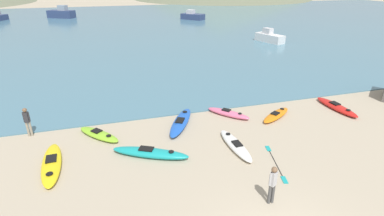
{
  "coord_description": "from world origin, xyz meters",
  "views": [
    {
      "loc": [
        -4.37,
        -4.9,
        7.38
      ],
      "look_at": [
        0.05,
        9.97,
        0.5
      ],
      "focal_mm": 28.0,
      "sensor_mm": 36.0,
      "label": 1
    }
  ],
  "objects_px": {
    "kayak_on_sand_0": "(336,107)",
    "kayak_on_sand_1": "(276,115)",
    "kayak_on_sand_2": "(52,164)",
    "kayak_on_sand_4": "(181,122)",
    "loose_paddle": "(276,163)",
    "person_near_foreground": "(273,183)",
    "person_near_waterline": "(27,120)",
    "kayak_on_sand_3": "(228,113)",
    "kayak_on_sand_5": "(150,153)",
    "moored_boat_2": "(193,16)",
    "kayak_on_sand_7": "(235,145)",
    "moored_boat_1": "(269,37)",
    "kayak_on_sand_6": "(99,134)",
    "moored_boat_3": "(61,13)"
  },
  "relations": [
    {
      "from": "kayak_on_sand_1",
      "to": "kayak_on_sand_3",
      "type": "distance_m",
      "value": 2.71
    },
    {
      "from": "moored_boat_2",
      "to": "kayak_on_sand_5",
      "type": "bearing_deg",
      "value": -109.03
    },
    {
      "from": "kayak_on_sand_0",
      "to": "kayak_on_sand_1",
      "type": "relative_size",
      "value": 1.25
    },
    {
      "from": "kayak_on_sand_2",
      "to": "kayak_on_sand_7",
      "type": "bearing_deg",
      "value": -5.8
    },
    {
      "from": "kayak_on_sand_2",
      "to": "kayak_on_sand_6",
      "type": "height_order",
      "value": "kayak_on_sand_6"
    },
    {
      "from": "kayak_on_sand_1",
      "to": "person_near_foreground",
      "type": "xyz_separation_m",
      "value": [
        -3.91,
        -6.14,
        0.73
      ]
    },
    {
      "from": "kayak_on_sand_0",
      "to": "kayak_on_sand_7",
      "type": "bearing_deg",
      "value": -162.98
    },
    {
      "from": "moored_boat_1",
      "to": "moored_boat_2",
      "type": "relative_size",
      "value": 0.89
    },
    {
      "from": "loose_paddle",
      "to": "person_near_foreground",
      "type": "bearing_deg",
      "value": -125.16
    },
    {
      "from": "kayak_on_sand_4",
      "to": "kayak_on_sand_7",
      "type": "xyz_separation_m",
      "value": [
        1.85,
        -3.0,
        -0.02
      ]
    },
    {
      "from": "person_near_waterline",
      "to": "kayak_on_sand_1",
      "type": "bearing_deg",
      "value": -7.01
    },
    {
      "from": "kayak_on_sand_6",
      "to": "moored_boat_3",
      "type": "distance_m",
      "value": 49.72
    },
    {
      "from": "person_near_waterline",
      "to": "moored_boat_1",
      "type": "relative_size",
      "value": 0.39
    },
    {
      "from": "kayak_on_sand_6",
      "to": "moored_boat_2",
      "type": "xyz_separation_m",
      "value": [
        16.9,
        40.2,
        0.5
      ]
    },
    {
      "from": "person_near_waterline",
      "to": "person_near_foreground",
      "type": "bearing_deg",
      "value": -40.5
    },
    {
      "from": "kayak_on_sand_5",
      "to": "moored_boat_2",
      "type": "distance_m",
      "value": 45.15
    },
    {
      "from": "kayak_on_sand_6",
      "to": "loose_paddle",
      "type": "distance_m",
      "value": 8.56
    },
    {
      "from": "kayak_on_sand_5",
      "to": "kayak_on_sand_6",
      "type": "height_order",
      "value": "kayak_on_sand_5"
    },
    {
      "from": "kayak_on_sand_6",
      "to": "person_near_foreground",
      "type": "xyz_separation_m",
      "value": [
        5.77,
        -6.65,
        0.72
      ]
    },
    {
      "from": "moored_boat_1",
      "to": "moored_boat_2",
      "type": "bearing_deg",
      "value": 97.82
    },
    {
      "from": "moored_boat_3",
      "to": "kayak_on_sand_0",
      "type": "bearing_deg",
      "value": -68.26
    },
    {
      "from": "kayak_on_sand_2",
      "to": "loose_paddle",
      "type": "bearing_deg",
      "value": -15.08
    },
    {
      "from": "moored_boat_2",
      "to": "loose_paddle",
      "type": "height_order",
      "value": "moored_boat_2"
    },
    {
      "from": "kayak_on_sand_4",
      "to": "person_near_waterline",
      "type": "xyz_separation_m",
      "value": [
        -7.54,
        0.98,
        0.7
      ]
    },
    {
      "from": "kayak_on_sand_6",
      "to": "person_near_foreground",
      "type": "height_order",
      "value": "person_near_foreground"
    },
    {
      "from": "kayak_on_sand_2",
      "to": "person_near_foreground",
      "type": "relative_size",
      "value": 2.29
    },
    {
      "from": "kayak_on_sand_1",
      "to": "kayak_on_sand_5",
      "type": "distance_m",
      "value": 7.76
    },
    {
      "from": "kayak_on_sand_0",
      "to": "kayak_on_sand_7",
      "type": "height_order",
      "value": "kayak_on_sand_0"
    },
    {
      "from": "kayak_on_sand_2",
      "to": "moored_boat_1",
      "type": "distance_m",
      "value": 29.8
    },
    {
      "from": "kayak_on_sand_2",
      "to": "moored_boat_2",
      "type": "xyz_separation_m",
      "value": [
        18.83,
        42.28,
        0.51
      ]
    },
    {
      "from": "kayak_on_sand_0",
      "to": "moored_boat_1",
      "type": "xyz_separation_m",
      "value": [
        6.17,
        18.72,
        0.46
      ]
    },
    {
      "from": "person_near_waterline",
      "to": "kayak_on_sand_2",
      "type": "bearing_deg",
      "value": -66.8
    },
    {
      "from": "kayak_on_sand_2",
      "to": "kayak_on_sand_4",
      "type": "bearing_deg",
      "value": 19.48
    },
    {
      "from": "kayak_on_sand_1",
      "to": "kayak_on_sand_4",
      "type": "xyz_separation_m",
      "value": [
        -5.43,
        0.62,
        0.03
      ]
    },
    {
      "from": "moored_boat_1",
      "to": "kayak_on_sand_6",
      "type": "bearing_deg",
      "value": -137.65
    },
    {
      "from": "kayak_on_sand_1",
      "to": "kayak_on_sand_2",
      "type": "bearing_deg",
      "value": -172.31
    },
    {
      "from": "kayak_on_sand_3",
      "to": "moored_boat_2",
      "type": "relative_size",
      "value": 0.54
    },
    {
      "from": "kayak_on_sand_7",
      "to": "person_near_waterline",
      "type": "distance_m",
      "value": 10.23
    },
    {
      "from": "kayak_on_sand_4",
      "to": "loose_paddle",
      "type": "relative_size",
      "value": 1.25
    },
    {
      "from": "kayak_on_sand_6",
      "to": "person_near_foreground",
      "type": "bearing_deg",
      "value": -49.07
    },
    {
      "from": "kayak_on_sand_2",
      "to": "person_near_waterline",
      "type": "xyz_separation_m",
      "value": [
        -1.36,
        3.17,
        0.74
      ]
    },
    {
      "from": "kayak_on_sand_5",
      "to": "moored_boat_3",
      "type": "height_order",
      "value": "moored_boat_3"
    },
    {
      "from": "kayak_on_sand_3",
      "to": "moored_boat_1",
      "type": "xyz_separation_m",
      "value": [
        12.78,
        17.73,
        0.45
      ]
    },
    {
      "from": "moored_boat_1",
      "to": "loose_paddle",
      "type": "xyz_separation_m",
      "value": [
        -12.68,
        -22.72,
        -0.6
      ]
    },
    {
      "from": "kayak_on_sand_3",
      "to": "person_near_waterline",
      "type": "height_order",
      "value": "person_near_waterline"
    },
    {
      "from": "kayak_on_sand_3",
      "to": "person_near_foreground",
      "type": "xyz_separation_m",
      "value": [
        -1.38,
        -7.09,
        0.7
      ]
    },
    {
      "from": "kayak_on_sand_0",
      "to": "kayak_on_sand_5",
      "type": "height_order",
      "value": "kayak_on_sand_5"
    },
    {
      "from": "kayak_on_sand_2",
      "to": "moored_boat_2",
      "type": "distance_m",
      "value": 46.29
    },
    {
      "from": "moored_boat_3",
      "to": "kayak_on_sand_2",
      "type": "bearing_deg",
      "value": -85.33
    },
    {
      "from": "kayak_on_sand_6",
      "to": "moored_boat_3",
      "type": "bearing_deg",
      "value": 97.09
    }
  ]
}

